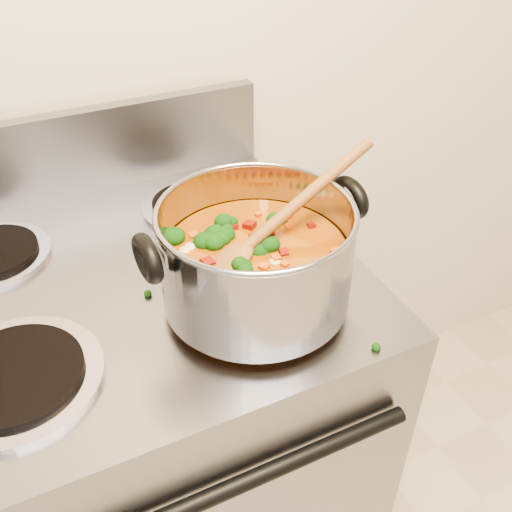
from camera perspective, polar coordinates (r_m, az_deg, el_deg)
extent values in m
cube|color=gray|center=(1.26, -10.30, -18.66)|extent=(0.73, 0.64, 0.92)
cube|color=gray|center=(1.13, -17.87, 9.71)|extent=(0.73, 0.03, 0.16)
cylinder|color=black|center=(0.79, -5.41, -23.21)|extent=(0.62, 0.02, 0.02)
cylinder|color=#A5A5AD|center=(0.81, -22.87, -11.23)|extent=(0.22, 0.22, 0.01)
cylinder|color=black|center=(0.80, -23.01, -10.84)|extent=(0.17, 0.17, 0.01)
cylinder|color=#A5A5AD|center=(0.85, 0.43, -4.46)|extent=(0.22, 0.22, 0.01)
cylinder|color=black|center=(0.85, 0.43, -4.06)|extent=(0.17, 0.17, 0.01)
cylinder|color=#A5A5AD|center=(1.07, -6.42, 4.93)|extent=(0.18, 0.18, 0.01)
cylinder|color=black|center=(1.06, -6.45, 5.29)|extent=(0.14, 0.14, 0.01)
cylinder|color=#94949B|center=(0.79, 0.00, 0.03)|extent=(0.27, 0.27, 0.15)
torus|color=#94949B|center=(0.75, 0.00, 4.45)|extent=(0.27, 0.27, 0.01)
cylinder|color=#873B0C|center=(0.81, 0.00, -1.63)|extent=(0.25, 0.25, 0.09)
torus|color=black|center=(0.72, -10.81, -0.23)|extent=(0.02, 0.08, 0.08)
torus|color=black|center=(0.83, 9.32, 5.79)|extent=(0.02, 0.08, 0.08)
ellipsoid|color=black|center=(0.79, 6.78, 1.06)|extent=(0.04, 0.04, 0.03)
ellipsoid|color=black|center=(0.76, -1.75, -0.70)|extent=(0.04, 0.04, 0.03)
ellipsoid|color=black|center=(0.84, 0.58, 3.53)|extent=(0.04, 0.04, 0.03)
ellipsoid|color=black|center=(0.75, 1.03, -1.22)|extent=(0.04, 0.04, 0.03)
ellipsoid|color=black|center=(0.81, -1.77, 2.01)|extent=(0.04, 0.04, 0.03)
ellipsoid|color=black|center=(0.77, 4.67, -0.06)|extent=(0.04, 0.04, 0.03)
ellipsoid|color=black|center=(0.71, 3.07, -3.81)|extent=(0.04, 0.04, 0.03)
ellipsoid|color=black|center=(0.84, -1.50, 3.52)|extent=(0.04, 0.04, 0.03)
ellipsoid|color=maroon|center=(0.76, -5.64, -0.97)|extent=(0.01, 0.01, 0.01)
ellipsoid|color=maroon|center=(0.76, 3.30, -0.64)|extent=(0.01, 0.01, 0.01)
ellipsoid|color=maroon|center=(0.86, 2.43, 4.49)|extent=(0.01, 0.01, 0.01)
ellipsoid|color=maroon|center=(0.75, 3.30, -1.38)|extent=(0.01, 0.01, 0.01)
ellipsoid|color=maroon|center=(0.76, -1.18, -0.55)|extent=(0.01, 0.01, 0.01)
ellipsoid|color=maroon|center=(0.70, 0.64, -4.70)|extent=(0.01, 0.01, 0.01)
ellipsoid|color=maroon|center=(0.75, -6.42, -1.52)|extent=(0.01, 0.01, 0.01)
ellipsoid|color=maroon|center=(0.79, -1.19, 1.22)|extent=(0.01, 0.01, 0.01)
ellipsoid|color=maroon|center=(0.84, -3.51, 3.69)|extent=(0.01, 0.01, 0.01)
ellipsoid|color=maroon|center=(0.72, -1.85, -3.20)|extent=(0.01, 0.01, 0.01)
ellipsoid|color=maroon|center=(0.80, -6.69, 1.18)|extent=(0.01, 0.01, 0.01)
ellipsoid|color=maroon|center=(0.83, -4.30, 3.20)|extent=(0.01, 0.01, 0.01)
ellipsoid|color=#CE470B|center=(0.83, -4.83, 3.08)|extent=(0.01, 0.01, 0.01)
ellipsoid|color=#CE470B|center=(0.71, -3.11, -3.92)|extent=(0.01, 0.01, 0.01)
ellipsoid|color=#CE470B|center=(0.84, -5.02, 3.58)|extent=(0.01, 0.01, 0.01)
ellipsoid|color=#CE470B|center=(0.70, 3.26, -4.23)|extent=(0.01, 0.01, 0.01)
ellipsoid|color=#CE470B|center=(0.72, 0.81, -3.05)|extent=(0.01, 0.01, 0.01)
ellipsoid|color=#CE470B|center=(0.84, -2.22, 3.53)|extent=(0.01, 0.01, 0.01)
ellipsoid|color=#CE470B|center=(0.77, 1.62, 0.21)|extent=(0.01, 0.01, 0.01)
ellipsoid|color=#CE470B|center=(0.81, -1.03, 1.95)|extent=(0.01, 0.01, 0.01)
ellipsoid|color=#CE470B|center=(0.80, -2.34, 1.44)|extent=(0.01, 0.01, 0.01)
ellipsoid|color=#CE470B|center=(0.76, -6.63, -0.61)|extent=(0.01, 0.01, 0.01)
ellipsoid|color=#CE470B|center=(0.83, 1.52, 2.91)|extent=(0.01, 0.01, 0.01)
ellipsoid|color=#BEB683|center=(0.82, 3.44, 2.52)|extent=(0.02, 0.02, 0.01)
ellipsoid|color=#BEB683|center=(0.83, -6.32, 2.88)|extent=(0.02, 0.02, 0.01)
ellipsoid|color=#BEB683|center=(0.76, 4.09, -0.77)|extent=(0.02, 0.02, 0.01)
ellipsoid|color=#BEB683|center=(0.82, 4.91, 2.60)|extent=(0.02, 0.02, 0.01)
ellipsoid|color=#BEB683|center=(0.75, 1.76, -1.17)|extent=(0.02, 0.02, 0.01)
ellipsoid|color=#BEB683|center=(0.80, -2.73, 1.37)|extent=(0.02, 0.02, 0.01)
ellipsoid|color=#BEB683|center=(0.76, -2.36, -0.70)|extent=(0.02, 0.02, 0.01)
ellipsoid|color=brown|center=(0.76, -2.64, -0.55)|extent=(0.09, 0.06, 0.05)
cylinder|color=brown|center=(0.80, 4.66, 5.68)|extent=(0.26, 0.08, 0.11)
ellipsoid|color=black|center=(0.99, 1.17, 2.52)|extent=(0.01, 0.01, 0.01)
ellipsoid|color=black|center=(0.97, -9.88, 0.91)|extent=(0.01, 0.01, 0.01)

